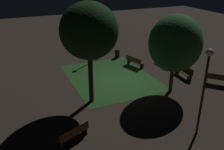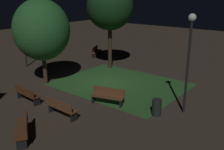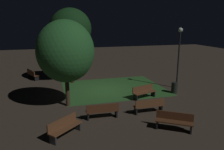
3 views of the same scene
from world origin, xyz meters
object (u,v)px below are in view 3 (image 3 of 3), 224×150
bench_back_row (32,74)px  trash_bin (174,88)px  tree_right_canopy (71,29)px  lamp_post_plaza_west (179,48)px  bench_path_side (102,110)px  bench_near_trees (149,105)px  tree_back_left (65,51)px  bench_by_lamp (144,92)px  bench_lawn_edge (65,127)px  bench_front_left (174,121)px

bench_back_row → trash_bin: 12.82m
bench_back_row → tree_right_canopy: 5.87m
lamp_post_plaza_west → tree_right_canopy: bearing=153.5°
bench_path_side → trash_bin: bearing=25.4°
bench_near_trees → tree_back_left: bearing=150.7°
bench_near_trees → bench_by_lamp: (0.79, 2.52, 0.00)m
lamp_post_plaza_west → bench_near_trees: bearing=-136.8°
bench_lawn_edge → tree_right_canopy: (1.38, 9.49, 4.17)m
bench_lawn_edge → bench_front_left: bearing=-8.8°
bench_path_side → bench_front_left: same height
bench_near_trees → tree_right_canopy: bearing=113.8°
trash_bin → tree_right_canopy: bearing=144.1°
trash_bin → bench_front_left: bearing=-121.3°
bench_lawn_edge → lamp_post_plaza_west: (9.33, 5.53, 2.76)m
tree_right_canopy → lamp_post_plaza_west: bearing=-26.5°
bench_back_row → tree_back_left: tree_back_left is taller
bench_by_lamp → bench_path_side: bearing=-144.9°
tree_back_left → trash_bin: 8.54m
bench_path_side → trash_bin: 6.95m
bench_path_side → lamp_post_plaza_west: (7.18, 4.12, 2.76)m
trash_bin → lamp_post_plaza_west: bearing=51.6°
bench_back_row → tree_back_left: (2.60, -7.76, 3.01)m
bench_near_trees → bench_front_left: same height
tree_back_left → lamp_post_plaza_west: 9.00m
bench_front_left → bench_by_lamp: (0.48, 4.75, 0.00)m
bench_back_row → trash_bin: bearing=-34.7°
bench_by_lamp → lamp_post_plaza_west: bearing=23.9°
bench_back_row → lamp_post_plaza_west: lamp_post_plaza_west is taller
trash_bin → bench_back_row: bearing=145.3°
bench_by_lamp → trash_bin: 2.73m
bench_back_row → bench_lawn_edge: size_ratio=1.10×
bench_path_side → bench_lawn_edge: 2.57m
bench_lawn_edge → tree_back_left: tree_back_left is taller
bench_lawn_edge → tree_back_left: (0.48, 3.92, 3.01)m
bench_by_lamp → tree_right_canopy: tree_right_canopy is taller
bench_front_left → tree_back_left: size_ratio=0.33×
bench_near_trees → bench_by_lamp: same height
bench_near_trees → tree_right_canopy: tree_right_canopy is taller
bench_near_trees → bench_by_lamp: bearing=72.6°
tree_back_left → bench_lawn_edge: bearing=-97.0°
bench_back_row → bench_front_left: bearing=-59.5°
bench_path_side → lamp_post_plaza_west: 8.73m
bench_front_left → bench_by_lamp: same height
bench_lawn_edge → tree_right_canopy: 10.46m
bench_path_side → tree_back_left: size_ratio=0.34×
tree_right_canopy → trash_bin: tree_right_canopy is taller
bench_path_side → tree_back_left: tree_back_left is taller
bench_lawn_edge → tree_right_canopy: size_ratio=0.26×
bench_path_side → tree_right_canopy: size_ratio=0.28×
bench_near_trees → tree_back_left: 5.94m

